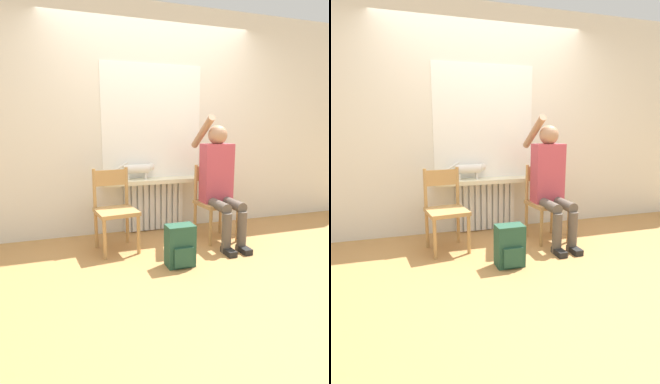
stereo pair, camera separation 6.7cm
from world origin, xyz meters
The scene contains 10 objects.
ground_plane centered at (0.00, 0.00, 0.00)m, with size 12.00×12.00×0.00m, color #B27F47.
wall_with_window centered at (0.00, 1.23, 1.35)m, with size 7.00×0.06×2.70m.
radiator centered at (0.00, 1.15, 0.31)m, with size 0.76×0.08×0.62m.
windowsill centered at (0.00, 1.07, 0.65)m, with size 1.29×0.25×0.05m.
window_glass centered at (0.00, 1.20, 1.35)m, with size 1.24×0.01×1.36m.
chair_left centered at (-0.58, 0.62, 0.45)m, with size 0.45×0.45×0.86m.
chair_right centered at (0.58, 0.62, 0.45)m, with size 0.44×0.44×0.86m.
person centered at (0.58, 0.52, 0.73)m, with size 0.36×0.98×1.42m.
cat centered at (-0.21, 1.10, 0.80)m, with size 0.52×0.11×0.22m.
backpack centered at (-0.08, 0.02, 0.19)m, with size 0.26×0.20×0.40m.
Camera 1 is at (-1.12, -2.63, 1.28)m, focal length 30.00 mm.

